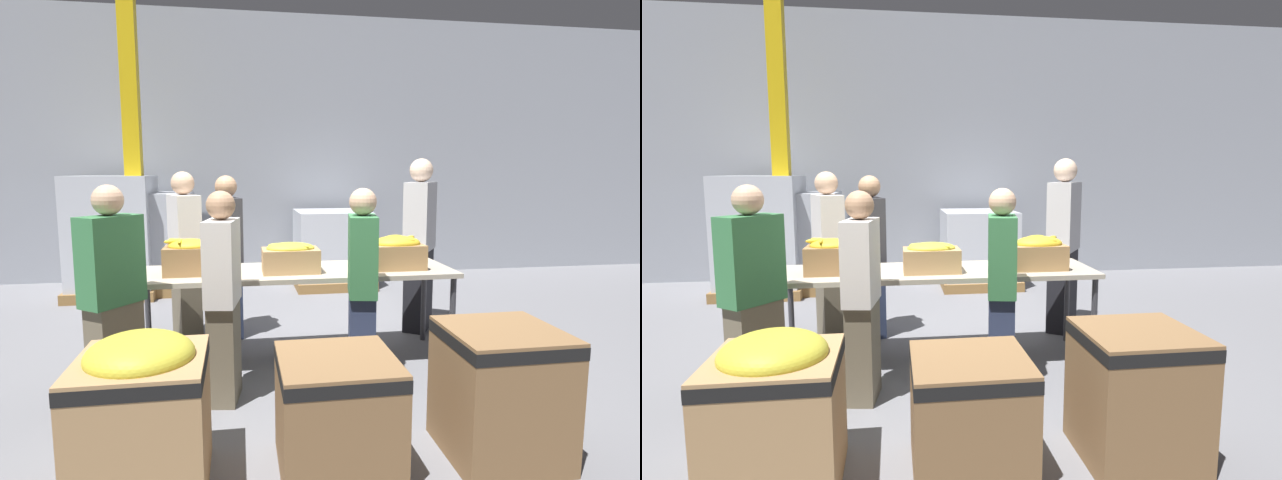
{
  "view_description": "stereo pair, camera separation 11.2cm",
  "coord_description": "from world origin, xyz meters",
  "views": [
    {
      "loc": [
        -0.47,
        -4.17,
        1.63
      ],
      "look_at": [
        0.25,
        0.22,
        1.03
      ],
      "focal_mm": 28.0,
      "sensor_mm": 36.0,
      "label": 1
    },
    {
      "loc": [
        -0.36,
        -4.19,
        1.63
      ],
      "look_at": [
        0.25,
        0.22,
        1.03
      ],
      "focal_mm": 28.0,
      "sensor_mm": 36.0,
      "label": 2
    }
  ],
  "objects": [
    {
      "name": "ground_plane",
      "position": [
        0.0,
        0.0,
        0.0
      ],
      "size": [
        30.0,
        30.0,
        0.0
      ],
      "primitive_type": "plane",
      "color": "slate"
    },
    {
      "name": "donation_bin_1",
      "position": [
        0.04,
        -1.64,
        0.35
      ],
      "size": [
        0.64,
        0.64,
        0.64
      ],
      "color": "olive",
      "rests_on": "ground_plane"
    },
    {
      "name": "support_pillar",
      "position": [
        -1.8,
        2.66,
        2.0
      ],
      "size": [
        0.2,
        0.2,
        4.0
      ],
      "color": "yellow",
      "rests_on": "ground_plane"
    },
    {
      "name": "wall_back",
      "position": [
        0.0,
        3.67,
        2.0
      ],
      "size": [
        16.0,
        0.08,
        4.0
      ],
      "color": "#9399A3",
      "rests_on": "ground_plane"
    },
    {
      "name": "pallet_stack_1",
      "position": [
        -2.12,
        2.79,
        0.78
      ],
      "size": [
        1.13,
        1.13,
        1.59
      ],
      "color": "olive",
      "rests_on": "ground_plane"
    },
    {
      "name": "donation_bin_2",
      "position": [
        1.0,
        -1.64,
        0.41
      ],
      "size": [
        0.63,
        0.63,
        0.75
      ],
      "color": "olive",
      "rests_on": "ground_plane"
    },
    {
      "name": "pallet_stack_0",
      "position": [
        -1.63,
        2.96,
        0.67
      ],
      "size": [
        1.11,
        1.11,
        1.36
      ],
      "color": "olive",
      "rests_on": "ground_plane"
    },
    {
      "name": "volunteer_2",
      "position": [
        -0.99,
        0.7,
        0.82
      ],
      "size": [
        0.36,
        0.49,
        1.64
      ],
      "rotation": [
        0.0,
        0.0,
        -1.22
      ],
      "color": "#6B604C",
      "rests_on": "ground_plane"
    },
    {
      "name": "banana_box_0",
      "position": [
        -0.87,
        -0.03,
        0.96
      ],
      "size": [
        0.41,
        0.32,
        0.3
      ],
      "color": "olive",
      "rests_on": "sorting_table"
    },
    {
      "name": "volunteer_4",
      "position": [
        1.36,
        0.68,
        0.88
      ],
      "size": [
        0.46,
        0.53,
        1.77
      ],
      "rotation": [
        0.0,
        0.0,
        -2.15
      ],
      "color": "black",
      "rests_on": "ground_plane"
    },
    {
      "name": "banana_box_2",
      "position": [
        0.87,
        -0.08,
        0.95
      ],
      "size": [
        0.45,
        0.31,
        0.29
      ],
      "color": "#A37A4C",
      "rests_on": "sorting_table"
    },
    {
      "name": "donation_bin_0",
      "position": [
        -0.98,
        -1.64,
        0.44
      ],
      "size": [
        0.64,
        0.64,
        0.83
      ],
      "color": "tan",
      "rests_on": "ground_plane"
    },
    {
      "name": "volunteer_0",
      "position": [
        -0.59,
        0.78,
        0.8
      ],
      "size": [
        0.31,
        0.47,
        1.6
      ],
      "rotation": [
        0.0,
        0.0,
        -1.33
      ],
      "color": "#2D3856",
      "rests_on": "ground_plane"
    },
    {
      "name": "sorting_table",
      "position": [
        0.0,
        0.0,
        0.75
      ],
      "size": [
        2.7,
        0.78,
        0.81
      ],
      "color": "#B2A893",
      "rests_on": "ground_plane"
    },
    {
      "name": "volunteer_3",
      "position": [
        -0.59,
        -0.67,
        0.75
      ],
      "size": [
        0.26,
        0.43,
        1.51
      ],
      "rotation": [
        0.0,
        0.0,
        1.42
      ],
      "color": "#6B604C",
      "rests_on": "ground_plane"
    },
    {
      "name": "pallet_stack_2",
      "position": [
        0.85,
        2.88,
        0.53
      ],
      "size": [
        1.11,
        1.11,
        1.08
      ],
      "color": "olive",
      "rests_on": "ground_plane"
    },
    {
      "name": "banana_box_1",
      "position": [
        -0.05,
        -0.09,
        0.93
      ],
      "size": [
        0.47,
        0.3,
        0.25
      ],
      "color": "tan",
      "rests_on": "sorting_table"
    },
    {
      "name": "volunteer_5",
      "position": [
        0.44,
        -0.6,
        0.76
      ],
      "size": [
        0.27,
        0.44,
        1.52
      ],
      "rotation": [
        0.0,
        0.0,
        1.39
      ],
      "color": "#2D3856",
      "rests_on": "ground_plane"
    },
    {
      "name": "volunteer_1",
      "position": [
        -1.33,
        -0.65,
        0.77
      ],
      "size": [
        0.42,
        0.46,
        1.55
      ],
      "rotation": [
        0.0,
        0.0,
        0.92
      ],
      "color": "#6B604C",
      "rests_on": "ground_plane"
    }
  ]
}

